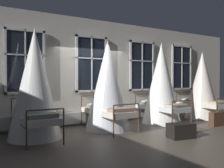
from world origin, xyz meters
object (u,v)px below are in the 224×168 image
Objects in this scene: suitcase_dark at (217,119)px; cot_third at (108,86)px; cot_fourth at (161,84)px; cot_fifth at (202,86)px; travel_trunk at (181,131)px; cot_second at (35,85)px.

cot_third is at bearing 159.78° from suitcase_dark.
cot_fourth is 1.08× the size of cot_fifth.
travel_trunk is (-1.06, -1.87, -1.13)m from cot_fourth.
cot_fifth is 1.92m from suitcase_dark.
travel_trunk is (1.05, -1.88, -1.09)m from cot_third.
suitcase_dark is 0.89× the size of travel_trunk.
cot_third is 1.04× the size of cot_fifth.
cot_fourth is at bearing 132.63° from suitcase_dark.
cot_second is 4.22m from cot_fourth.
cot_second is at bearing 88.93° from cot_third.
cot_fifth is at bearing 30.76° from travel_trunk.
cot_fourth reaches higher than suitcase_dark.
travel_trunk is (-3.14, -1.87, -1.04)m from cot_fifth.
suitcase_dark is at bearing -114.05° from cot_third.
cot_second is at bearing 91.52° from cot_fourth.
travel_trunk is at bearing -120.78° from cot_second.
cot_fourth is (4.22, 0.02, -0.01)m from cot_second.
suitcase_dark is 2.26m from travel_trunk.
suitcase_dark is at bearing 145.45° from cot_fifth.
cot_fifth is at bearing -90.23° from cot_second.
suitcase_dark is at bearing -138.30° from cot_fourth.
cot_fifth is (4.19, -0.01, -0.05)m from cot_third.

